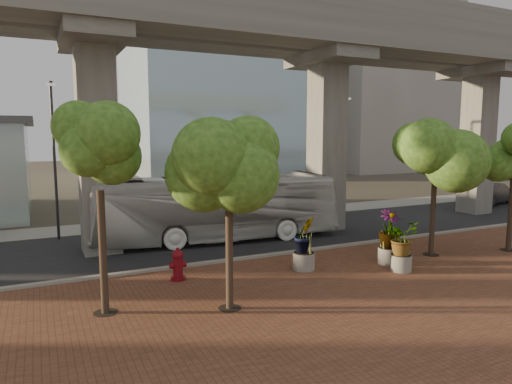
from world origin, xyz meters
name	(u,v)px	position (x,y,z in m)	size (l,w,h in m)	color
ground	(242,248)	(0.00, 0.00, 0.00)	(160.00, 160.00, 0.00)	#3C392C
brick_plaza	(346,305)	(0.00, -8.00, 0.03)	(70.00, 13.00, 0.06)	brown
asphalt_road	(226,239)	(0.00, 2.00, 0.02)	(90.00, 8.00, 0.04)	black
curb_strip	(261,257)	(0.00, -2.00, 0.08)	(70.00, 0.25, 0.16)	gray
far_sidewalk	(193,220)	(0.00, 7.50, 0.03)	(90.00, 3.00, 0.06)	gray
transit_viaduct	(225,93)	(0.00, 2.00, 7.29)	(72.00, 5.60, 12.40)	gray
midrise_block	(376,89)	(38.00, 36.00, 12.00)	(18.00, 16.00, 24.00)	#A29B92
transit_bus	(217,207)	(-0.51, 1.85, 1.69)	(2.84, 12.10, 3.37)	silver
parked_car	(491,194)	(22.28, 4.00, 0.84)	(1.76, 5.09, 1.67)	black
fire_hydrant	(178,265)	(-4.06, -3.47, 0.63)	(0.59, 0.53, 1.18)	maroon
planter_front	(402,240)	(3.98, -6.10, 1.26)	(1.80, 1.80, 1.98)	#AFAB9E
planter_right	(389,231)	(4.24, -5.13, 1.39)	(2.06, 2.06, 2.20)	gray
planter_left	(304,238)	(0.71, -4.33, 1.32)	(1.89, 1.89, 2.08)	#A19991
street_tree_far_west	(99,155)	(-6.84, -5.51, 4.70)	(3.47, 3.47, 6.24)	#423125
street_tree_near_west	(229,156)	(-3.40, -6.78, 4.65)	(3.63, 3.63, 6.27)	#423125
street_tree_near_east	(436,146)	(6.86, -4.87, 4.78)	(4.37, 4.37, 6.74)	#423125
streetlamp_west	(54,150)	(-7.64, 5.39, 4.50)	(0.38, 1.12, 7.70)	#2B2B30
streetlamp_east	(339,147)	(9.33, 5.47, 4.45)	(0.38, 1.10, 7.62)	#29282D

